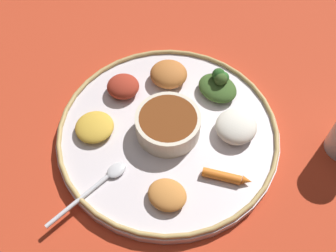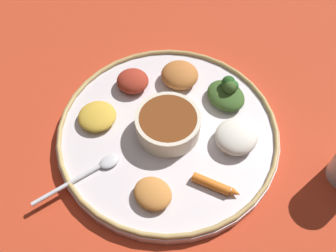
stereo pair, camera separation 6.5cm
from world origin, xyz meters
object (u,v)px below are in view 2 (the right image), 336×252
spoon (92,173)px  carrot_near_spoon (216,185)px  center_bowl (168,124)px  greens_pile (226,92)px

spoon → carrot_near_spoon: bearing=50.5°
spoon → center_bowl: bearing=91.1°
spoon → carrot_near_spoon: 0.20m
spoon → greens_pile: (-0.01, 0.27, 0.01)m
center_bowl → carrot_near_spoon: 0.13m
center_bowl → carrot_near_spoon: size_ratio=1.51×
center_bowl → greens_pile: size_ratio=1.42×
spoon → greens_pile: size_ratio=1.96×
greens_pile → carrot_near_spoon: greens_pile is taller
center_bowl → greens_pile: (-0.00, 0.13, -0.00)m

